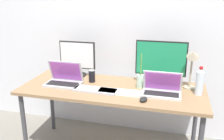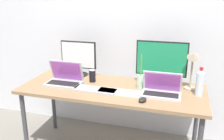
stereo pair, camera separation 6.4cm
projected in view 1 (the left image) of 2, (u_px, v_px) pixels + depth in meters
name	position (u px, v px, depth m)	size (l,w,h in m)	color
wall_back	(125.00, 22.00, 2.79)	(7.00, 0.08, 2.60)	silver
work_desk	(112.00, 94.00, 2.44)	(1.77, 0.70, 0.74)	#424247
monitor_left	(77.00, 58.00, 2.71)	(0.40, 0.19, 0.38)	black
monitor_center	(161.00, 61.00, 2.47)	(0.50, 0.17, 0.43)	black
laptop_silver	(64.00, 79.00, 2.50)	(0.35, 0.23, 0.23)	#B7B7BC
laptop_secondary	(162.00, 89.00, 2.25)	(0.35, 0.21, 0.21)	silver
keyboard_main	(120.00, 92.00, 2.29)	(0.39, 0.12, 0.02)	white
keyboard_aux	(95.00, 90.00, 2.34)	(0.40, 0.14, 0.02)	#B2B2B7
mouse_by_keyboard	(143.00, 99.00, 2.12)	(0.06, 0.09, 0.03)	black
water_bottle	(200.00, 82.00, 2.23)	(0.07, 0.07, 0.26)	silver
soda_can_near_keyboard	(92.00, 76.00, 2.56)	(0.07, 0.07, 0.13)	black
bamboo_vase	(141.00, 81.00, 2.40)	(0.08, 0.08, 0.34)	#B2D1B7
desk_lamp	(192.00, 62.00, 2.29)	(0.11, 0.18, 0.41)	tan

